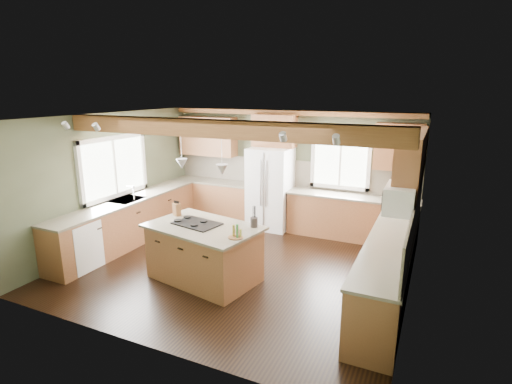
% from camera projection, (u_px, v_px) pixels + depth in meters
% --- Properties ---
extents(floor, '(5.60, 5.60, 0.00)m').
position_uv_depth(floor, '(239.00, 266.00, 7.06)').
color(floor, black).
rests_on(floor, ground).
extents(ceiling, '(5.60, 5.60, 0.00)m').
position_uv_depth(ceiling, '(237.00, 117.00, 6.41)').
color(ceiling, silver).
rests_on(ceiling, wall_back).
extents(wall_back, '(5.60, 0.00, 5.60)m').
position_uv_depth(wall_back, '(289.00, 169.00, 8.93)').
color(wall_back, '#404732').
rests_on(wall_back, ground).
extents(wall_left, '(0.00, 5.00, 5.00)m').
position_uv_depth(wall_left, '(112.00, 180.00, 7.87)').
color(wall_left, '#404732').
rests_on(wall_left, ground).
extents(wall_right, '(0.00, 5.00, 5.00)m').
position_uv_depth(wall_right, '(416.00, 217.00, 5.60)').
color(wall_right, '#404732').
rests_on(wall_right, ground).
extents(ceiling_beam, '(5.55, 0.26, 0.26)m').
position_uv_depth(ceiling_beam, '(217.00, 129.00, 5.85)').
color(ceiling_beam, brown).
rests_on(ceiling_beam, ceiling).
extents(soffit_trim, '(5.55, 0.20, 0.10)m').
position_uv_depth(soffit_trim, '(289.00, 113.00, 8.53)').
color(soffit_trim, brown).
rests_on(soffit_trim, ceiling).
extents(backsplash_back, '(5.58, 0.03, 0.58)m').
position_uv_depth(backsplash_back, '(289.00, 173.00, 8.94)').
color(backsplash_back, brown).
rests_on(backsplash_back, wall_back).
extents(backsplash_right, '(0.03, 3.70, 0.58)m').
position_uv_depth(backsplash_right, '(414.00, 221.00, 5.67)').
color(backsplash_right, brown).
rests_on(backsplash_right, wall_right).
extents(base_cab_back_left, '(2.02, 0.60, 0.88)m').
position_uv_depth(base_cab_back_left, '(214.00, 200.00, 9.61)').
color(base_cab_back_left, brown).
rests_on(base_cab_back_left, floor).
extents(counter_back_left, '(2.06, 0.64, 0.04)m').
position_uv_depth(counter_back_left, '(214.00, 181.00, 9.49)').
color(counter_back_left, brown).
rests_on(counter_back_left, base_cab_back_left).
extents(base_cab_back_right, '(2.62, 0.60, 0.88)m').
position_uv_depth(base_cab_back_right, '(351.00, 218.00, 8.28)').
color(base_cab_back_right, brown).
rests_on(base_cab_back_right, floor).
extents(counter_back_right, '(2.66, 0.64, 0.04)m').
position_uv_depth(counter_back_right, '(352.00, 196.00, 8.17)').
color(counter_back_right, brown).
rests_on(counter_back_right, base_cab_back_right).
extents(base_cab_left, '(0.60, 3.70, 0.88)m').
position_uv_depth(base_cab_left, '(129.00, 222.00, 8.00)').
color(base_cab_left, brown).
rests_on(base_cab_left, floor).
extents(counter_left, '(0.64, 3.74, 0.04)m').
position_uv_depth(counter_left, '(127.00, 200.00, 7.89)').
color(counter_left, brown).
rests_on(counter_left, base_cab_left).
extents(base_cab_right, '(0.60, 3.70, 0.88)m').
position_uv_depth(base_cab_right, '(389.00, 268.00, 5.98)').
color(base_cab_right, brown).
rests_on(base_cab_right, floor).
extents(counter_right, '(0.64, 3.74, 0.04)m').
position_uv_depth(counter_right, '(391.00, 239.00, 5.87)').
color(counter_right, brown).
rests_on(counter_right, base_cab_right).
extents(upper_cab_back_left, '(1.40, 0.35, 0.90)m').
position_uv_depth(upper_cab_back_left, '(208.00, 136.00, 9.42)').
color(upper_cab_back_left, brown).
rests_on(upper_cab_back_left, wall_back).
extents(upper_cab_over_fridge, '(0.96, 0.35, 0.70)m').
position_uv_depth(upper_cab_over_fridge, '(274.00, 131.00, 8.68)').
color(upper_cab_over_fridge, brown).
rests_on(upper_cab_over_fridge, wall_back).
extents(upper_cab_right, '(0.35, 2.20, 0.90)m').
position_uv_depth(upper_cab_right, '(412.00, 160.00, 6.30)').
color(upper_cab_right, brown).
rests_on(upper_cab_right, wall_right).
extents(upper_cab_back_corner, '(0.90, 0.35, 0.90)m').
position_uv_depth(upper_cab_back_corner, '(399.00, 147.00, 7.68)').
color(upper_cab_back_corner, brown).
rests_on(upper_cab_back_corner, wall_back).
extents(window_left, '(0.04, 1.60, 1.05)m').
position_uv_depth(window_left, '(114.00, 167.00, 7.84)').
color(window_left, white).
rests_on(window_left, wall_left).
extents(window_back, '(1.10, 0.04, 1.00)m').
position_uv_depth(window_back, '(341.00, 162.00, 8.39)').
color(window_back, white).
rests_on(window_back, wall_back).
extents(sink, '(0.50, 0.65, 0.03)m').
position_uv_depth(sink, '(127.00, 200.00, 7.89)').
color(sink, '#262628').
rests_on(sink, counter_left).
extents(faucet, '(0.02, 0.02, 0.28)m').
position_uv_depth(faucet, '(134.00, 194.00, 7.78)').
color(faucet, '#B2B2B7').
rests_on(faucet, sink).
extents(dishwasher, '(0.60, 0.60, 0.84)m').
position_uv_depth(dishwasher, '(77.00, 245.00, 6.86)').
color(dishwasher, white).
rests_on(dishwasher, floor).
extents(oven, '(0.60, 0.72, 0.84)m').
position_uv_depth(oven, '(374.00, 310.00, 4.85)').
color(oven, white).
rests_on(oven, floor).
extents(microwave, '(0.40, 0.70, 0.38)m').
position_uv_depth(microwave, '(400.00, 198.00, 5.58)').
color(microwave, white).
rests_on(microwave, wall_right).
extents(pendant_left, '(0.18, 0.18, 0.16)m').
position_uv_depth(pendant_left, '(182.00, 164.00, 6.36)').
color(pendant_left, '#B2B2B7').
rests_on(pendant_left, ceiling).
extents(pendant_right, '(0.18, 0.18, 0.16)m').
position_uv_depth(pendant_right, '(222.00, 170.00, 5.89)').
color(pendant_right, '#B2B2B7').
rests_on(pendant_right, ceiling).
extents(refrigerator, '(0.90, 0.74, 1.80)m').
position_uv_depth(refrigerator, '(270.00, 188.00, 8.82)').
color(refrigerator, white).
rests_on(refrigerator, floor).
extents(island, '(1.83, 1.32, 0.88)m').
position_uv_depth(island, '(204.00, 254.00, 6.48)').
color(island, brown).
rests_on(island, floor).
extents(island_top, '(1.96, 1.45, 0.04)m').
position_uv_depth(island_top, '(203.00, 227.00, 6.37)').
color(island_top, brown).
rests_on(island_top, island).
extents(cooktop, '(0.80, 0.61, 0.02)m').
position_uv_depth(cooktop, '(197.00, 223.00, 6.44)').
color(cooktop, black).
rests_on(cooktop, island_top).
extents(knife_block, '(0.16, 0.14, 0.22)m').
position_uv_depth(knife_block, '(177.00, 209.00, 6.86)').
color(knife_block, brown).
rests_on(knife_block, island_top).
extents(utensil_crock, '(0.12, 0.12, 0.16)m').
position_uv_depth(utensil_crock, '(254.00, 222.00, 6.29)').
color(utensil_crock, '#453E37').
rests_on(utensil_crock, island_top).
extents(bottle_tray, '(0.23, 0.23, 0.21)m').
position_uv_depth(bottle_tray, '(236.00, 231.00, 5.83)').
color(bottle_tray, brown).
rests_on(bottle_tray, island_top).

